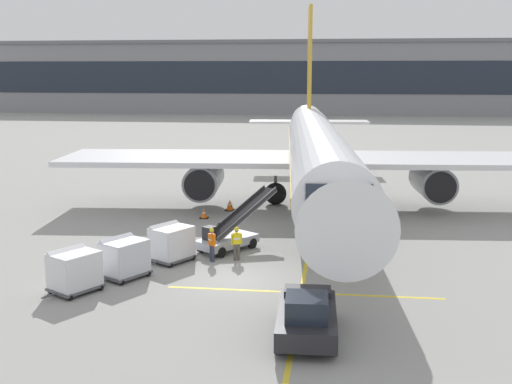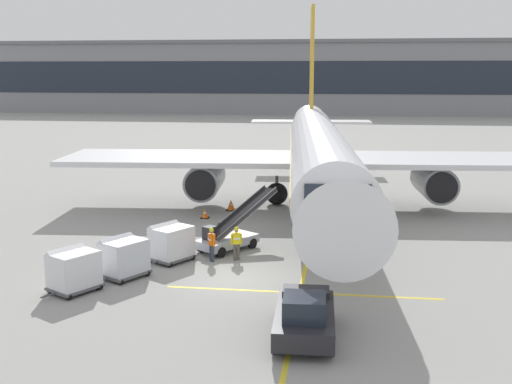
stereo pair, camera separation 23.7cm
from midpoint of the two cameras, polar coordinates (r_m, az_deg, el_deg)
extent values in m
plane|color=gray|center=(29.53, -2.02, -7.92)|extent=(600.00, 600.00, 0.00)
cylinder|color=white|center=(43.44, 5.40, 3.54)|extent=(6.70, 35.70, 3.85)
cube|color=gold|center=(43.44, 5.40, 3.54)|extent=(6.62, 34.28, 0.46)
cone|color=white|center=(24.08, 7.48, -2.41)|extent=(3.96, 4.14, 3.66)
cone|color=white|center=(64.12, 4.58, 6.16)|extent=(3.76, 6.41, 3.28)
cube|color=white|center=(44.93, -6.48, 3.02)|extent=(17.38, 8.43, 0.36)
cylinder|color=#93969E|center=(44.24, -4.84, 1.13)|extent=(2.75, 4.79, 2.39)
cylinder|color=black|center=(41.94, -5.26, 0.58)|extent=(2.03, 0.28, 2.03)
cube|color=white|center=(45.74, 16.95, 2.75)|extent=(17.38, 8.43, 0.36)
cylinder|color=#93969E|center=(44.95, 15.37, 0.93)|extent=(2.75, 4.79, 2.39)
cylinder|color=black|center=(42.68, 16.04, 0.38)|extent=(2.03, 0.28, 2.03)
cube|color=gold|center=(62.37, 4.70, 11.37)|extent=(0.62, 4.27, 10.65)
cube|color=white|center=(62.25, 4.63, 6.29)|extent=(11.66, 3.75, 0.20)
cube|color=#1E2633|center=(26.60, 7.05, 0.13)|extent=(2.83, 1.95, 0.85)
cylinder|color=#47474C|center=(33.44, 6.14, -3.16)|extent=(0.22, 0.22, 1.29)
sphere|color=black|center=(33.60, 6.11, -4.23)|extent=(1.58, 1.58, 1.58)
cylinder|color=#47474C|center=(45.54, 1.61, 0.65)|extent=(0.22, 0.22, 1.29)
sphere|color=black|center=(45.66, 1.61, -0.15)|extent=(1.58, 1.58, 1.58)
cylinder|color=#47474C|center=(45.80, 8.86, 0.58)|extent=(0.22, 0.22, 1.29)
sphere|color=black|center=(45.92, 8.84, -0.21)|extent=(1.58, 1.58, 1.58)
cube|color=#A3A8B2|center=(34.19, -2.81, -4.42)|extent=(3.26, 3.70, 0.44)
cube|color=black|center=(33.67, -4.38, -3.68)|extent=(0.80, 0.81, 0.70)
cylinder|color=#333338|center=(34.11, -3.55, -3.39)|extent=(0.08, 0.08, 0.80)
cube|color=#A3A8B2|center=(34.71, -1.44, -2.01)|extent=(3.49, 4.46, 2.26)
cube|color=black|center=(34.69, -1.44, -1.86)|extent=(3.30, 4.27, 2.11)
cube|color=#333338|center=(34.38, -0.91, -1.92)|extent=(2.77, 3.93, 2.29)
cube|color=#333338|center=(34.98, -1.96, -1.71)|extent=(2.77, 3.93, 2.29)
cylinder|color=black|center=(34.59, -0.54, -4.61)|extent=(0.48, 0.57, 0.56)
cylinder|color=black|center=(35.57, -2.28, -4.18)|extent=(0.48, 0.57, 0.56)
cylinder|color=black|center=(32.95, -3.37, -5.41)|extent=(0.48, 0.57, 0.56)
cylinder|color=black|center=(33.98, -5.11, -4.93)|extent=(0.48, 0.57, 0.56)
cube|color=#515156|center=(32.59, -7.73, -5.81)|extent=(2.40, 2.54, 0.12)
cylinder|color=#4C4C51|center=(31.71, -9.48, -6.35)|extent=(0.42, 0.64, 0.07)
cube|color=silver|center=(32.37, -7.76, -4.43)|extent=(2.26, 2.40, 1.50)
cube|color=silver|center=(32.53, -8.29, -3.42)|extent=(1.65, 2.02, 0.74)
cube|color=silver|center=(31.73, -9.01, -4.78)|extent=(1.25, 0.76, 1.38)
sphere|color=black|center=(32.56, -9.58, -5.99)|extent=(0.30, 0.30, 0.30)
sphere|color=black|center=(31.61, -7.90, -6.46)|extent=(0.30, 0.30, 0.30)
sphere|color=black|center=(33.61, -7.56, -5.39)|extent=(0.30, 0.30, 0.30)
sphere|color=black|center=(32.69, -5.88, -5.82)|extent=(0.30, 0.30, 0.30)
cube|color=#515156|center=(30.47, -11.84, -7.13)|extent=(2.40, 2.54, 0.12)
cylinder|color=#4C4C51|center=(29.68, -13.85, -7.73)|extent=(0.42, 0.64, 0.07)
cube|color=silver|center=(30.24, -11.90, -5.67)|extent=(2.26, 2.40, 1.50)
cube|color=silver|center=(30.40, -12.45, -4.57)|extent=(1.65, 2.02, 0.74)
cube|color=silver|center=(29.66, -13.33, -6.06)|extent=(1.25, 0.76, 1.38)
sphere|color=black|center=(30.52, -13.83, -7.31)|extent=(0.30, 0.30, 0.30)
sphere|color=black|center=(29.51, -12.17, -7.87)|extent=(0.30, 0.30, 0.30)
sphere|color=black|center=(31.48, -11.53, -6.65)|extent=(0.30, 0.30, 0.30)
sphere|color=black|center=(30.50, -9.85, -7.16)|extent=(0.30, 0.30, 0.30)
cube|color=#515156|center=(29.11, -16.06, -8.19)|extent=(2.40, 2.54, 0.12)
cylinder|color=#4C4C51|center=(28.40, -18.28, -8.83)|extent=(0.42, 0.64, 0.07)
cube|color=silver|center=(28.86, -16.14, -6.67)|extent=(2.26, 2.40, 1.50)
cube|color=silver|center=(29.04, -16.68, -5.51)|extent=(1.65, 2.02, 0.74)
cube|color=silver|center=(28.34, -17.73, -7.08)|extent=(1.25, 0.76, 1.38)
sphere|color=black|center=(29.24, -18.13, -8.35)|extent=(0.30, 0.30, 0.30)
sphere|color=black|center=(28.17, -16.56, -9.00)|extent=(0.30, 0.30, 0.30)
sphere|color=black|center=(30.09, -15.59, -7.66)|extent=(0.30, 0.30, 0.30)
sphere|color=black|center=(29.06, -13.97, -8.25)|extent=(0.30, 0.30, 0.30)
cube|color=#232328|center=(23.43, 4.27, -11.28)|extent=(2.25, 4.47, 0.70)
cube|color=#1E2633|center=(22.44, 4.26, -10.24)|extent=(1.52, 1.59, 0.80)
cube|color=#28282D|center=(24.81, 4.37, -8.84)|extent=(1.82, 1.03, 0.24)
cylinder|color=black|center=(24.81, 6.50, -10.77)|extent=(0.31, 0.77, 0.76)
cylinder|color=black|center=(24.84, 2.16, -10.69)|extent=(0.31, 0.77, 0.76)
cylinder|color=black|center=(22.30, 6.63, -13.35)|extent=(0.31, 0.77, 0.76)
cylinder|color=black|center=(22.33, 1.75, -13.25)|extent=(0.31, 0.77, 0.76)
cylinder|color=#514C42|center=(32.46, -1.79, -5.38)|extent=(0.15, 0.15, 0.86)
cylinder|color=#514C42|center=(32.43, -2.11, -5.39)|extent=(0.15, 0.15, 0.86)
cube|color=yellow|center=(32.25, -1.96, -4.16)|extent=(0.43, 0.34, 0.58)
cube|color=white|center=(32.13, -1.93, -4.21)|extent=(0.33, 0.11, 0.08)
sphere|color=#9E7051|center=(32.15, -1.96, -3.45)|extent=(0.21, 0.21, 0.21)
sphere|color=yellow|center=(32.13, -1.96, -3.33)|extent=(0.23, 0.23, 0.23)
cylinder|color=yellow|center=(32.30, -1.53, -4.22)|extent=(0.09, 0.09, 0.56)
cylinder|color=yellow|center=(32.23, -2.38, -4.26)|extent=(0.09, 0.09, 0.56)
cylinder|color=#333847|center=(32.23, -4.10, -5.52)|extent=(0.15, 0.15, 0.86)
cylinder|color=#333847|center=(32.38, -4.25, -5.44)|extent=(0.15, 0.15, 0.86)
cube|color=orange|center=(32.11, -4.19, -4.25)|extent=(0.43, 0.45, 0.58)
cube|color=white|center=(32.05, -4.39, -4.28)|extent=(0.23, 0.27, 0.08)
sphere|color=#9E7051|center=(32.00, -4.20, -3.54)|extent=(0.21, 0.21, 0.21)
sphere|color=yellow|center=(31.99, -4.20, -3.42)|extent=(0.23, 0.23, 0.23)
cylinder|color=orange|center=(31.92, -3.99, -4.43)|extent=(0.09, 0.09, 0.56)
cylinder|color=orange|center=(32.33, -4.39, -4.23)|extent=(0.09, 0.09, 0.56)
cube|color=black|center=(43.91, -2.50, -1.62)|extent=(0.66, 0.66, 0.05)
cone|color=orange|center=(43.83, -2.50, -1.14)|extent=(0.53, 0.53, 0.70)
cylinder|color=white|center=(43.82, -2.51, -1.10)|extent=(0.29, 0.29, 0.08)
cube|color=black|center=(41.71, -4.84, -2.32)|extent=(0.54, 0.54, 0.05)
cone|color=orange|center=(41.64, -4.84, -1.90)|extent=(0.43, 0.43, 0.57)
cylinder|color=white|center=(41.63, -4.84, -1.86)|extent=(0.24, 0.24, 0.07)
cube|color=yellow|center=(44.12, 5.20, -1.62)|extent=(0.20, 110.00, 0.01)
cube|color=yellow|center=(28.02, 4.00, -8.98)|extent=(12.00, 0.20, 0.01)
cube|color=gray|center=(146.52, 1.38, 10.10)|extent=(134.42, 17.25, 15.21)
cube|color=#1E2633|center=(137.89, 1.00, 10.21)|extent=(130.39, 0.10, 6.84)
cube|color=slate|center=(144.92, 1.32, 13.24)|extent=(133.08, 14.66, 0.70)
camera|label=1|loc=(0.12, -90.20, -0.04)|focal=44.71mm
camera|label=2|loc=(0.12, 89.80, 0.04)|focal=44.71mm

